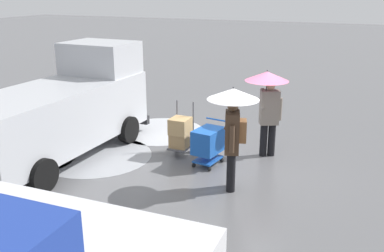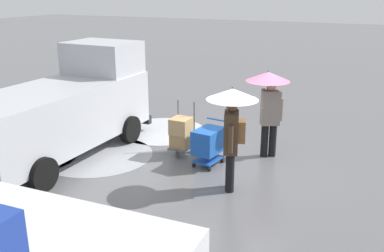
% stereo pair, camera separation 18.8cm
% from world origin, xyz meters
% --- Properties ---
extents(ground_plane, '(90.00, 90.00, 0.00)m').
position_xyz_m(ground_plane, '(0.00, 0.00, 0.00)').
color(ground_plane, '#5B5B5E').
extents(slush_patch_near_cluster, '(1.87, 1.87, 0.01)m').
position_xyz_m(slush_patch_near_cluster, '(4.40, 1.36, 0.00)').
color(slush_patch_near_cluster, '#999BA0').
rests_on(slush_patch_near_cluster, ground).
extents(slush_patch_under_van, '(2.53, 2.53, 0.01)m').
position_xyz_m(slush_patch_under_van, '(2.62, -1.78, 0.00)').
color(slush_patch_under_van, silver).
rests_on(slush_patch_under_van, ground).
extents(slush_patch_mid_street, '(2.75, 2.75, 0.01)m').
position_xyz_m(slush_patch_mid_street, '(3.20, 0.58, 0.00)').
color(slush_patch_mid_street, '#999BA0').
rests_on(slush_patch_mid_street, ground).
extents(cargo_van_parked_right, '(2.28, 5.38, 2.60)m').
position_xyz_m(cargo_van_parked_right, '(3.97, 0.74, 1.18)').
color(cargo_van_parked_right, '#B7BABF').
rests_on(cargo_van_parked_right, ground).
extents(shopping_cart_vendor, '(0.66, 0.89, 1.02)m').
position_xyz_m(shopping_cart_vendor, '(0.44, 0.01, 0.57)').
color(shopping_cart_vendor, '#1951B2').
rests_on(shopping_cart_vendor, ground).
extents(hand_dolly_boxes, '(0.53, 0.70, 1.32)m').
position_xyz_m(hand_dolly_boxes, '(1.30, -0.31, 0.57)').
color(hand_dolly_boxes, '#515156').
rests_on(hand_dolly_boxes, ground).
extents(pedestrian_pink_side, '(1.04, 1.04, 2.15)m').
position_xyz_m(pedestrian_pink_side, '(-0.64, -1.10, 1.58)').
color(pedestrian_pink_side, black).
rests_on(pedestrian_pink_side, ground).
extents(pedestrian_black_side, '(1.04, 1.04, 2.15)m').
position_xyz_m(pedestrian_black_side, '(-0.44, 0.95, 1.57)').
color(pedestrian_black_side, black).
rests_on(pedestrian_black_side, ground).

